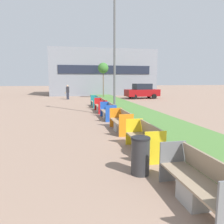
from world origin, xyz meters
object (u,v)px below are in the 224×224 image
Objects in this scene: bench_orange_frame at (121,123)px; bench_blue_frame at (108,113)px; bench_yellow_frame at (144,142)px; bench_teal_frame at (96,103)px; street_lamp_post at (115,42)px; litter_bin at (140,156)px; bench_grey_frame at (198,185)px; bench_red_frame at (101,107)px; sapling_tree_far at (103,68)px; pedestrian_walking at (68,92)px; parked_car_distant at (142,91)px.

bench_blue_frame is (0.00, 3.24, 0.00)m from bench_orange_frame.
bench_yellow_frame is 0.99× the size of bench_teal_frame.
street_lamp_post is (0.61, 4.37, 4.29)m from bench_orange_frame.
bench_orange_frame is 4.60m from litter_bin.
bench_grey_frame is at bearing -90.01° from bench_blue_frame.
bench_grey_frame is at bearing -90.02° from bench_red_frame.
bench_teal_frame is 6.54m from street_lamp_post.
bench_teal_frame is 2.15× the size of litter_bin.
bench_red_frame is 1.14× the size of bench_teal_frame.
bench_grey_frame is at bearing -66.70° from litter_bin.
bench_orange_frame is 0.89× the size of bench_red_frame.
bench_orange_frame is at bearing 89.99° from bench_yellow_frame.
bench_yellow_frame is at bearing -95.66° from sapling_tree_far.
bench_red_frame is (0.00, 9.32, 0.01)m from bench_yellow_frame.
bench_grey_frame is 0.96× the size of bench_blue_frame.
sapling_tree_far is at bearing 82.00° from bench_blue_frame.
litter_bin is 0.54× the size of pedestrian_walking.
street_lamp_post is at bearing -76.80° from pedestrian_walking.
bench_orange_frame is at bearing 89.99° from bench_grey_frame.
pedestrian_walking is at bearing 102.37° from bench_red_frame.
street_lamp_post reaches higher than bench_grey_frame.
sapling_tree_far is at bearing 84.34° from bench_yellow_frame.
bench_teal_frame is at bearing 90.06° from bench_red_frame.
pedestrian_walking is at bearing -165.12° from sapling_tree_far.
bench_yellow_frame is (0.00, 2.96, 0.00)m from bench_grey_frame.
bench_teal_frame is 1.16× the size of pedestrian_walking.
litter_bin is at bearing 113.30° from bench_grey_frame.
litter_bin is (-0.64, -10.81, 0.10)m from bench_red_frame.
litter_bin is 22.45m from parked_car_distant.
sapling_tree_far reaches higher than bench_grey_frame.
street_lamp_post reaches higher than bench_teal_frame.
bench_orange_frame is 2.17× the size of litter_bin.
bench_yellow_frame is 0.97× the size of bench_blue_frame.
pedestrian_walking is (-3.01, 12.82, -3.77)m from street_lamp_post.
litter_bin is at bearing -97.97° from street_lamp_post.
street_lamp_post reaches higher than bench_red_frame.
parked_car_distant is at bearing 56.91° from bench_red_frame.
parked_car_distant is (6.77, 16.63, 0.55)m from bench_orange_frame.
pedestrian_walking is (-2.40, 10.94, 0.51)m from bench_red_frame.
bench_red_frame and bench_teal_frame have the same top height.
bench_grey_frame is 1.61m from litter_bin.
pedestrian_walking is at bearing 96.74° from bench_yellow_frame.
bench_yellow_frame is 20.84m from parked_car_distant.
sapling_tree_far is (2.13, 15.15, 3.41)m from bench_blue_frame.
street_lamp_post is (0.61, 7.44, 4.29)m from bench_yellow_frame.
pedestrian_walking is 0.40× the size of parked_car_distant.
pedestrian_walking reaches higher than bench_red_frame.
parked_car_distant is at bearing 63.19° from bench_blue_frame.
bench_yellow_frame is at bearing -90.01° from bench_orange_frame.
bench_yellow_frame is 8.61m from street_lamp_post.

